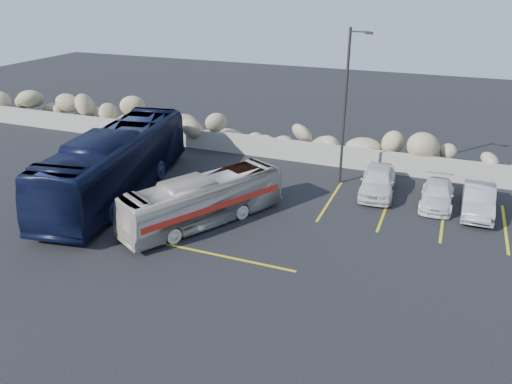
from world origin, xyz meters
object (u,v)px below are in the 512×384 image
at_px(car_a, 378,181).
at_px(vintage_bus, 204,200).
at_px(car_c, 437,195).
at_px(lamppost, 346,104).
at_px(tour_coach, 116,163).
at_px(car_b, 478,200).

bearing_deg(car_a, vintage_bus, -141.52).
xyz_separation_m(car_a, car_c, (2.90, -0.30, -0.17)).
bearing_deg(car_c, car_a, 174.17).
height_order(lamppost, car_c, lamppost).
relative_size(lamppost, vintage_bus, 1.02).
height_order(vintage_bus, car_c, vintage_bus).
relative_size(tour_coach, car_a, 2.91).
bearing_deg(lamppost, vintage_bus, -123.87).
height_order(car_b, car_c, car_b).
relative_size(car_a, car_c, 1.12).
distance_m(lamppost, vintage_bus, 8.93).
height_order(vintage_bus, car_a, vintage_bus).
distance_m(tour_coach, car_a, 13.17).
bearing_deg(car_b, car_a, 173.98).
distance_m(vintage_bus, tour_coach, 5.72).
relative_size(lamppost, car_c, 2.19).
bearing_deg(car_a, tour_coach, -162.67).
relative_size(lamppost, car_b, 2.05).
bearing_deg(tour_coach, vintage_bus, -23.07).
xyz_separation_m(tour_coach, car_b, (16.94, 4.28, -1.02)).
height_order(vintage_bus, tour_coach, tour_coach).
height_order(lamppost, car_b, lamppost).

